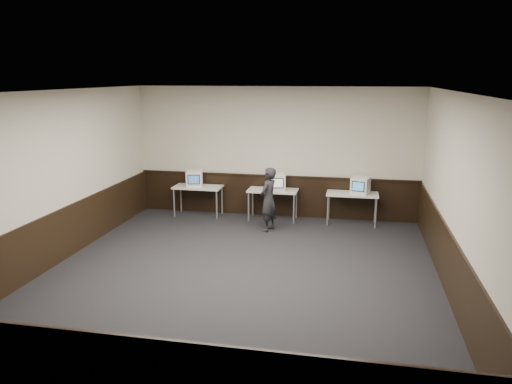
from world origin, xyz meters
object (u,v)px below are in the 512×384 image
at_px(desk_right, 352,196).
at_px(emac_center, 277,182).
at_px(desk_center, 273,192).
at_px(person, 268,199).
at_px(emac_left, 194,179).
at_px(desk_left, 198,189).
at_px(emac_right, 360,186).

xyz_separation_m(desk_right, emac_center, (-1.80, -0.05, 0.27)).
distance_m(desk_center, person, 0.91).
bearing_deg(emac_center, emac_left, 167.33).
distance_m(desk_center, emac_center, 0.30).
bearing_deg(desk_left, emac_center, -1.49).
relative_size(emac_right, person, 0.34).
distance_m(desk_right, emac_right, 0.32).
bearing_deg(emac_left, person, -36.90).
relative_size(desk_right, emac_center, 2.40).
bearing_deg(desk_left, emac_right, -0.39).
distance_m(desk_left, desk_right, 3.80).
distance_m(emac_left, emac_center, 2.07).
bearing_deg(emac_center, person, -105.47).
bearing_deg(desk_right, person, -153.89).
height_order(desk_right, emac_center, emac_center).
height_order(desk_center, desk_right, same).
distance_m(desk_left, emac_right, 3.98).
height_order(desk_right, emac_left, emac_left).
height_order(desk_left, desk_right, same).
bearing_deg(emac_center, emac_right, -11.29).
bearing_deg(person, desk_left, -95.64).
xyz_separation_m(emac_center, emac_right, (1.97, 0.03, -0.01)).
bearing_deg(emac_left, desk_center, -12.60).
bearing_deg(desk_right, emac_right, -8.71).
relative_size(desk_center, desk_right, 1.00).
relative_size(desk_center, emac_left, 2.41).
height_order(desk_left, emac_center, emac_center).
bearing_deg(emac_left, emac_right, -13.40).
xyz_separation_m(desk_center, emac_center, (0.10, -0.05, 0.27)).
relative_size(emac_left, person, 0.34).
height_order(emac_center, person, person).
xyz_separation_m(desk_center, person, (0.05, -0.91, 0.05)).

